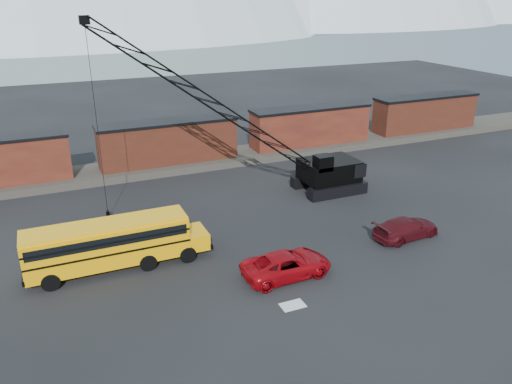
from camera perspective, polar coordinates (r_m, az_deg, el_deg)
ground at (r=31.94m, az=0.07°, el=-9.27°), size 160.00×160.00×0.00m
gravel_berm at (r=50.95m, az=-9.82°, el=3.08°), size 120.00×5.00×0.70m
boxcar_mid at (r=50.23m, az=-9.99°, el=5.69°), size 13.70×3.10×4.17m
boxcar_east_near at (r=55.91m, az=6.23°, el=7.56°), size 13.70×3.10×4.17m
boxcar_east_far at (r=65.13m, az=18.76°, el=8.59°), size 13.70×3.10×4.17m
snow_patch at (r=29.10m, az=4.21°, el=-12.78°), size 1.40×0.90×0.02m
school_bus at (r=32.94m, az=-15.98°, el=-5.60°), size 11.65×2.65×3.19m
red_pickup at (r=31.35m, az=3.54°, el=-8.28°), size 5.82×2.84×1.59m
maroon_suv at (r=37.52m, az=16.78°, el=-3.96°), size 5.36×2.58×1.51m
crawler_crane at (r=39.59m, az=-4.10°, el=9.57°), size 22.26×4.25×15.26m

